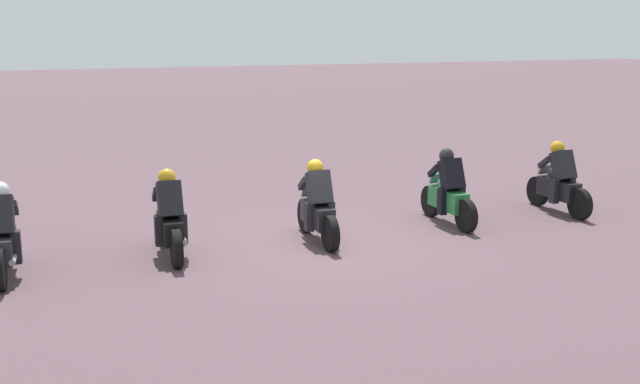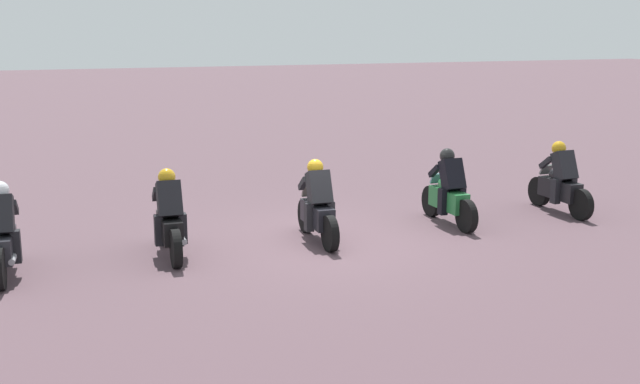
{
  "view_description": "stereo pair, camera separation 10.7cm",
  "coord_description": "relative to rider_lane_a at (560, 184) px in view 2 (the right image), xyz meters",
  "views": [
    {
      "loc": [
        -13.06,
        4.99,
        3.92
      ],
      "look_at": [
        0.12,
        -0.0,
        0.9
      ],
      "focal_mm": 44.24,
      "sensor_mm": 36.0,
      "label": 1
    },
    {
      "loc": [
        -13.1,
        4.89,
        3.92
      ],
      "look_at": [
        0.12,
        -0.0,
        0.9
      ],
      "focal_mm": 44.24,
      "sensor_mm": 36.0,
      "label": 2
    }
  ],
  "objects": [
    {
      "name": "ground_plane",
      "position": [
        -0.37,
        5.49,
        -0.62
      ],
      "size": [
        120.0,
        120.0,
        0.0
      ],
      "primitive_type": "plane",
      "color": "#543D45"
    },
    {
      "name": "rider_lane_a",
      "position": [
        0.0,
        0.0,
        0.0
      ],
      "size": [
        2.04,
        0.54,
        1.51
      ],
      "rotation": [
        0.0,
        0.0,
        0.01
      ],
      "color": "black",
      "rests_on": "ground_plane"
    },
    {
      "name": "rider_lane_b",
      "position": [
        -0.05,
        2.69,
        0.0
      ],
      "size": [
        2.04,
        0.54,
        1.51
      ],
      "rotation": [
        0.0,
        0.0,
        -0.0
      ],
      "color": "black",
      "rests_on": "ground_plane"
    },
    {
      "name": "rider_lane_c",
      "position": [
        -0.33,
        5.57,
        0.0
      ],
      "size": [
        2.04,
        0.55,
        1.51
      ],
      "rotation": [
        0.0,
        0.0,
        -0.03
      ],
      "color": "black",
      "rests_on": "ground_plane"
    },
    {
      "name": "rider_lane_d",
      "position": [
        -0.33,
        8.26,
        0.0
      ],
      "size": [
        2.04,
        0.55,
        1.51
      ],
      "rotation": [
        0.0,
        0.0,
        -0.04
      ],
      "color": "black",
      "rests_on": "ground_plane"
    },
    {
      "name": "rider_lane_e",
      "position": [
        -0.53,
        10.91,
        0.0
      ],
      "size": [
        2.04,
        0.55,
        1.51
      ],
      "rotation": [
        0.0,
        0.0,
        -0.08
      ],
      "color": "black",
      "rests_on": "ground_plane"
    }
  ]
}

